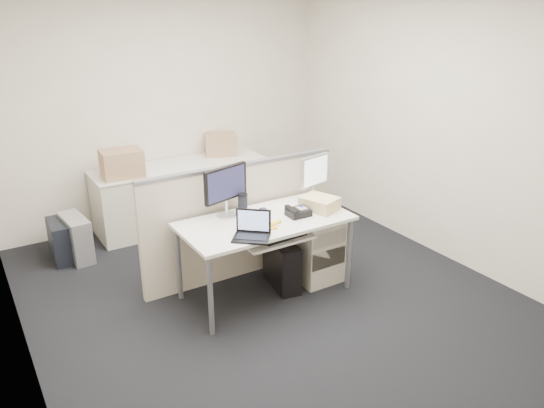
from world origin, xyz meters
TOP-DOWN VIEW (x-y plane):
  - floor at (0.00, 0.00)m, footprint 4.00×4.50m
  - wall_back at (0.00, 2.25)m, footprint 4.00×0.02m
  - wall_front at (0.00, -2.25)m, footprint 4.00×0.02m
  - wall_left at (-2.00, 0.00)m, footprint 0.02×4.50m
  - wall_right at (2.00, 0.00)m, footprint 0.02×4.50m
  - desk at (0.00, 0.00)m, footprint 1.50×0.75m
  - keyboard_tray at (0.00, -0.18)m, footprint 0.62×0.32m
  - drawer_pedestal at (0.55, 0.05)m, footprint 0.40×0.55m
  - cubicle_partition at (0.00, 0.45)m, footprint 2.00×0.06m
  - back_counter at (0.00, 1.93)m, footprint 2.00×0.60m
  - monitor_main at (-0.25, 0.25)m, footprint 0.49×0.29m
  - monitor_small at (0.65, 0.18)m, footprint 0.38×0.25m
  - laptop at (-0.30, -0.28)m, footprint 0.36×0.35m
  - trackball at (0.35, -0.05)m, footprint 0.16×0.16m
  - desk_phone at (0.30, -0.07)m, footprint 0.20×0.17m
  - paper_stack at (-0.12, -0.08)m, footprint 0.31×0.35m
  - sticky_pad at (-0.05, -0.18)m, footprint 0.10×0.10m
  - travel_mug at (-0.10, 0.22)m, footprint 0.09×0.09m
  - banana at (0.00, -0.15)m, footprint 0.20×0.10m
  - cellphone at (0.10, 0.18)m, footprint 0.07×0.11m
  - manila_folders at (0.55, -0.05)m, footprint 0.34×0.38m
  - keyboard at (0.05, -0.22)m, footprint 0.41×0.16m
  - pc_tower_desk at (0.20, 0.03)m, footprint 0.27×0.51m
  - pc_tower_spare_dark at (-1.45, 1.69)m, footprint 0.19×0.45m
  - pc_tower_spare_silver at (-1.30, 1.63)m, footprint 0.24×0.51m
  - cardboard_box_left at (-0.70, 1.81)m, footprint 0.44×0.35m
  - cardboard_box_right at (0.60, 2.05)m, footprint 0.46×0.42m
  - red_binder at (-0.55, 1.83)m, footprint 0.16×0.30m

SIDE VIEW (x-z plane):
  - floor at x=0.00m, z-range -0.01..0.00m
  - pc_tower_spare_dark at x=-1.45m, z-range 0.00..0.42m
  - pc_tower_desk at x=0.20m, z-range 0.00..0.45m
  - pc_tower_spare_silver at x=-1.30m, z-range 0.00..0.46m
  - drawer_pedestal at x=0.55m, z-range 0.00..0.65m
  - back_counter at x=0.00m, z-range 0.00..0.72m
  - cubicle_partition at x=0.00m, z-range 0.00..1.10m
  - keyboard_tray at x=0.00m, z-range 0.61..0.63m
  - keyboard at x=0.05m, z-range 0.63..0.65m
  - desk at x=0.00m, z-range 0.30..1.03m
  - paper_stack at x=-0.12m, z-range 0.73..0.74m
  - sticky_pad at x=-0.05m, z-range 0.73..0.74m
  - cellphone at x=0.10m, z-range 0.73..0.74m
  - banana at x=0.00m, z-range 0.73..0.77m
  - trackball at x=0.35m, z-range 0.73..0.78m
  - desk_phone at x=0.30m, z-range 0.73..0.79m
  - manila_folders at x=0.55m, z-range 0.73..0.85m
  - travel_mug at x=-0.10m, z-range 0.73..0.91m
  - laptop at x=-0.30m, z-range 0.73..0.95m
  - red_binder at x=-0.55m, z-range 0.72..0.99m
  - cardboard_box_right at x=0.60m, z-range 0.72..1.00m
  - cardboard_box_left at x=-0.70m, z-range 0.72..1.04m
  - monitor_small at x=0.65m, z-range 0.73..1.16m
  - monitor_main at x=-0.25m, z-range 0.73..1.19m
  - wall_back at x=0.00m, z-range 0.00..2.70m
  - wall_front at x=0.00m, z-range 0.00..2.70m
  - wall_left at x=-2.00m, z-range 0.00..2.70m
  - wall_right at x=2.00m, z-range 0.00..2.70m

